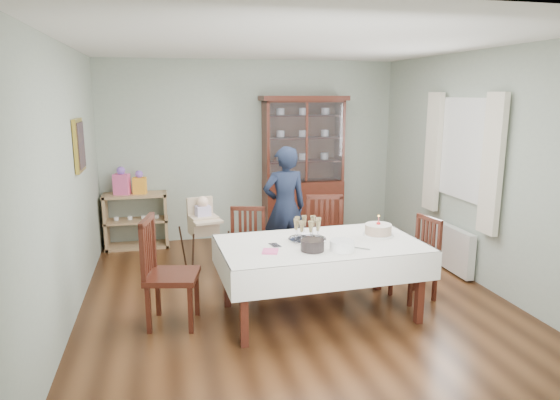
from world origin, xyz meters
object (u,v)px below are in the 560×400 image
object	(u,v)px
chair_end_right	(414,275)
chair_end_left	(171,293)
china_cabinet	(303,166)
gift_bag_pink	(122,182)
high_chair	(204,244)
birthday_cake	(378,230)
champagne_tray	(307,234)
gift_bag_orange	(140,183)
woman	(285,207)
sideboard	(136,221)
chair_far_right	(325,257)
dining_table	(320,278)
chair_far_left	(246,266)

from	to	relation	value
chair_end_right	chair_end_left	bearing A→B (deg)	-100.61
chair_end_right	china_cabinet	bearing A→B (deg)	-179.87
gift_bag_pink	china_cabinet	bearing A→B (deg)	-0.03
high_chair	birthday_cake	world-z (taller)	high_chair
champagne_tray	birthday_cake	distance (m)	0.77
gift_bag_orange	woman	bearing A→B (deg)	-34.62
chair_end_left	gift_bag_orange	size ratio (longest dim) A/B	3.17
chair_end_right	high_chair	world-z (taller)	high_chair
chair_end_left	high_chair	xyz separation A→B (m)	(0.43, 1.34, 0.07)
chair_end_left	chair_end_right	xyz separation A→B (m)	(2.60, 0.04, -0.05)
sideboard	gift_bag_pink	size ratio (longest dim) A/B	2.25
chair_end_right	gift_bag_orange	distance (m)	4.00
champagne_tray	gift_bag_pink	distance (m)	3.32
chair_end_right	gift_bag_orange	bearing A→B (deg)	-142.88
sideboard	champagne_tray	size ratio (longest dim) A/B	2.34
chair_far_right	chair_end_left	bearing A→B (deg)	-146.25
chair_far_right	dining_table	bearing A→B (deg)	-100.20
chair_far_right	gift_bag_orange	bearing A→B (deg)	150.27
high_chair	dining_table	bearing A→B (deg)	-67.89
gift_bag_orange	dining_table	bearing A→B (deg)	-56.59
chair_far_left	chair_far_right	xyz separation A→B (m)	(0.95, 0.02, 0.02)
birthday_cake	chair_end_left	bearing A→B (deg)	179.63
chair_far_right	gift_bag_pink	distance (m)	3.15
woman	birthday_cake	bearing A→B (deg)	110.40
sideboard	high_chair	bearing A→B (deg)	-56.82
chair_end_left	high_chair	distance (m)	1.41
china_cabinet	chair_far_right	size ratio (longest dim) A/B	2.14
gift_bag_pink	gift_bag_orange	bearing A→B (deg)	0.00
chair_far_left	chair_far_right	distance (m)	0.95
high_chair	chair_end_left	bearing A→B (deg)	-120.92
chair_end_right	high_chair	size ratio (longest dim) A/B	0.91
chair_far_left	chair_end_right	bearing A→B (deg)	-3.79
dining_table	woman	xyz separation A→B (m)	(0.00, 1.51, 0.40)
high_chair	birthday_cake	distance (m)	2.22
chair_end_left	woman	size ratio (longest dim) A/B	0.68
dining_table	chair_far_left	bearing A→B (deg)	126.29
chair_far_right	woman	bearing A→B (deg)	129.26
dining_table	chair_far_right	world-z (taller)	chair_far_right
birthday_cake	gift_bag_orange	bearing A→B (deg)	133.08
gift_bag_orange	high_chair	bearing A→B (deg)	-58.81
chair_far_left	birthday_cake	world-z (taller)	birthday_cake
birthday_cake	champagne_tray	bearing A→B (deg)	-179.14
chair_end_left	gift_bag_orange	xyz separation A→B (m)	(-0.36, 2.65, 0.63)
chair_far_right	birthday_cake	bearing A→B (deg)	-55.22
chair_end_left	gift_bag_orange	world-z (taller)	gift_bag_orange
gift_bag_pink	chair_far_left	bearing A→B (deg)	-52.98
china_cabinet	sideboard	world-z (taller)	china_cabinet
champagne_tray	dining_table	bearing A→B (deg)	-41.89
china_cabinet	woman	size ratio (longest dim) A/B	1.39
high_chair	chair_far_left	bearing A→B (deg)	-69.24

